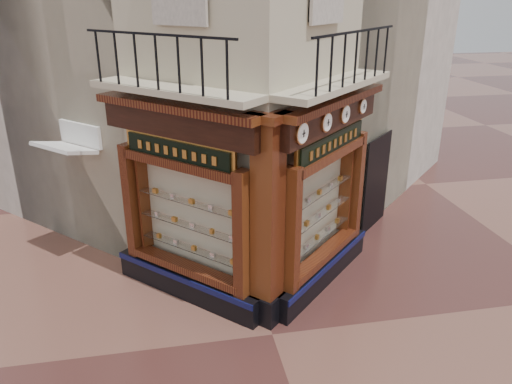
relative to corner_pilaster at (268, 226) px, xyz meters
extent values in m
plane|color=#482521|center=(0.00, -0.50, -1.95)|extent=(80.00, 80.00, 0.00)
cube|color=beige|center=(-2.47, 8.13, 3.55)|extent=(11.31, 11.31, 11.00)
cube|color=beige|center=(2.47, 8.13, 3.55)|extent=(11.31, 11.31, 11.00)
cube|color=black|center=(-1.44, 1.04, -1.67)|extent=(2.72, 2.72, 0.55)
cube|color=#0C103E|center=(-1.57, 0.91, -1.46)|extent=(2.50, 2.50, 0.12)
cube|color=#330D09|center=(-0.45, 0.05, -0.17)|extent=(0.37, 0.37, 2.45)
cube|color=#330D09|center=(-2.43, 2.03, -0.17)|extent=(0.37, 0.37, 2.45)
cube|color=beige|center=(-1.20, 1.27, -0.20)|extent=(1.80, 1.80, 2.10)
cube|color=black|center=(-1.42, 1.05, 1.65)|extent=(2.69, 2.69, 0.50)
cube|color=#330D09|center=(-1.47, 1.00, 1.96)|extent=(2.86, 2.86, 0.14)
cube|color=black|center=(1.44, 1.04, -1.67)|extent=(2.72, 2.72, 0.55)
cube|color=#0C103E|center=(1.57, 0.91, -1.46)|extent=(2.50, 2.50, 0.12)
cube|color=#330D09|center=(0.45, 0.05, -0.17)|extent=(0.37, 0.37, 2.45)
cube|color=#330D09|center=(2.43, 2.03, -0.17)|extent=(0.37, 0.37, 2.45)
cube|color=beige|center=(1.20, 1.27, -0.20)|extent=(1.80, 1.80, 2.10)
cube|color=black|center=(1.42, 1.05, 1.65)|extent=(2.69, 2.69, 0.50)
cube|color=#330D09|center=(1.47, 1.00, 1.96)|extent=(2.86, 2.86, 0.14)
cube|color=black|center=(0.00, 0.00, -1.67)|extent=(0.78, 0.78, 0.55)
cube|color=#330D09|center=(0.00, 0.00, 0.25)|extent=(0.64, 0.64, 3.50)
cube|color=#330D09|center=(0.00, 0.00, 1.96)|extent=(0.85, 0.85, 0.14)
cube|color=#BDB294|center=(-1.48, 0.99, 2.25)|extent=(2.97, 2.97, 0.12)
cube|color=black|center=(-1.72, 0.76, 3.20)|extent=(2.36, 2.36, 0.04)
cube|color=#BDB294|center=(1.48, 0.99, 2.25)|extent=(2.97, 2.97, 0.12)
cube|color=black|center=(1.72, 0.76, 3.20)|extent=(2.36, 2.36, 0.04)
cylinder|color=#B8743D|center=(0.55, -0.05, 1.67)|extent=(0.31, 0.31, 0.39)
cylinder|color=white|center=(0.57, -0.07, 1.67)|extent=(0.25, 0.25, 0.33)
cube|color=black|center=(0.58, -0.08, 1.67)|extent=(0.02, 0.02, 0.13)
cube|color=black|center=(0.58, -0.08, 1.67)|extent=(0.08, 0.08, 0.01)
cylinder|color=#B8743D|center=(1.18, 0.58, 1.67)|extent=(0.29, 0.29, 0.37)
cylinder|color=white|center=(1.20, 0.56, 1.67)|extent=(0.24, 0.24, 0.32)
cube|color=black|center=(1.21, 0.55, 1.67)|extent=(0.02, 0.02, 0.12)
cube|color=black|center=(1.21, 0.55, 1.67)|extent=(0.07, 0.07, 0.01)
cylinder|color=#B8743D|center=(1.73, 1.13, 1.67)|extent=(0.30, 0.30, 0.37)
cylinder|color=white|center=(1.75, 1.11, 1.67)|extent=(0.24, 0.24, 0.32)
cube|color=black|center=(1.76, 1.10, 1.67)|extent=(0.02, 0.02, 0.12)
cube|color=black|center=(1.76, 1.10, 1.67)|extent=(0.07, 0.07, 0.01)
cylinder|color=#B8743D|center=(2.31, 1.72, 1.67)|extent=(0.26, 0.26, 0.32)
cylinder|color=white|center=(2.34, 1.70, 1.67)|extent=(0.21, 0.21, 0.27)
cube|color=black|center=(2.35, 1.69, 1.67)|extent=(0.02, 0.02, 0.11)
cube|color=black|center=(2.35, 1.69, 1.67)|extent=(0.06, 0.06, 0.01)
cube|color=#BF8838|center=(-1.45, 1.03, 1.15)|extent=(1.89, 1.89, 0.50)
cube|color=black|center=(-1.48, 1.00, 1.15)|extent=(1.76, 1.76, 0.38)
cube|color=#BF8838|center=(1.45, 1.03, 1.15)|extent=(1.98, 1.98, 0.53)
cube|color=black|center=(1.48, 1.00, 1.15)|extent=(1.84, 1.84, 0.40)
camera|label=1|loc=(-1.67, -7.74, 3.84)|focal=35.00mm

